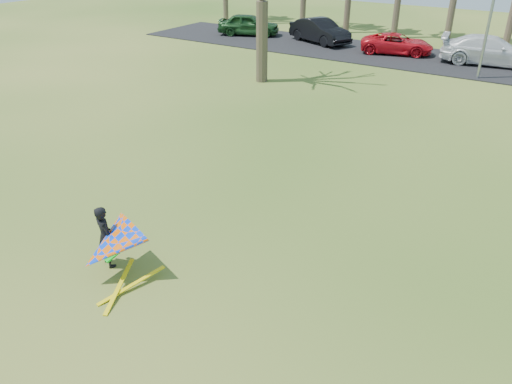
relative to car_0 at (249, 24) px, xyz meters
The scene contains 7 objects.
ground 30.11m from the car_0, 58.18° to the right, with size 100.00×100.00×0.00m, color #1D5211.
parking_strip 15.90m from the car_0, ahead, with size 46.00×7.00×0.06m, color black.
car_0 is the anchor object (origin of this frame).
car_1 5.99m from the car_0, ahead, with size 1.78×5.11×1.68m, color black.
car_2 11.95m from the car_0, ahead, with size 2.16×4.69×1.30m, color red.
car_3 17.73m from the car_0, ahead, with size 2.37×5.83×1.69m, color silver.
kite_flyer 30.79m from the car_0, 62.66° to the right, with size 2.13×2.39×2.02m.
Camera 1 is at (6.59, -8.22, 7.56)m, focal length 35.00 mm.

